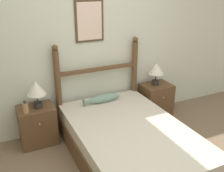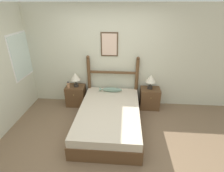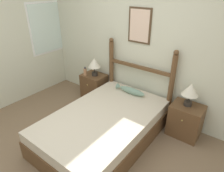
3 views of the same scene
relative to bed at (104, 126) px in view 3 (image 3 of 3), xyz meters
name	(u,v)px [view 3 (image 3 of 3)]	position (x,y,z in m)	size (l,w,h in m)	color
ground_plane	(73,158)	(-0.09, -0.61, -0.23)	(16.00, 16.00, 0.00)	#7A6047
wall_back	(140,45)	(-0.09, 1.12, 1.05)	(6.40, 0.08, 2.55)	beige
bed	(104,126)	(0.00, 0.00, 0.00)	(1.33, 2.08, 0.46)	brown
headboard	(138,77)	(0.00, 1.00, 0.48)	(1.33, 0.09, 1.34)	brown
nightstand_left	(94,87)	(-0.98, 0.86, 0.05)	(0.48, 0.41, 0.54)	brown
nightstand_right	(185,120)	(0.98, 0.86, 0.05)	(0.48, 0.41, 0.54)	brown
table_lamp_left	(94,64)	(-0.95, 0.86, 0.58)	(0.25, 0.25, 0.38)	#2D2823
table_lamp_right	(190,91)	(0.96, 0.88, 0.58)	(0.25, 0.25, 0.38)	#2D2823
bottle	(85,71)	(-1.12, 0.75, 0.40)	(0.07, 0.07, 0.18)	tan
fish_pillow	(130,90)	(-0.03, 0.79, 0.29)	(0.58, 0.11, 0.12)	gray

